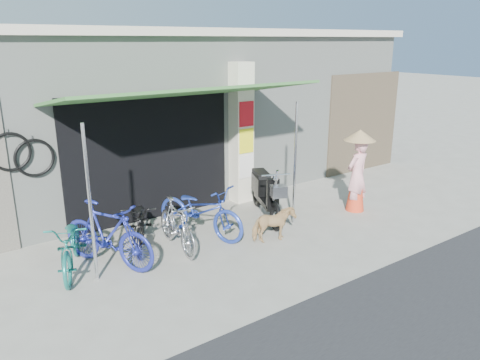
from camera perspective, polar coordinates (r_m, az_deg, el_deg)
ground at (r=8.18m, az=5.28°, el=-8.14°), size 80.00×80.00×0.00m
bicycle_shop at (r=11.85m, az=-10.94°, el=8.69°), size 12.30×5.30×3.66m
shop_pillar at (r=10.06m, az=0.07°, el=5.66°), size 0.42×0.44×3.00m
awning at (r=8.29m, az=-6.59°, el=10.27°), size 4.60×1.88×2.72m
neighbour_right at (r=13.02m, az=14.80°, el=6.76°), size 2.60×0.06×2.60m
bike_teal at (r=7.64m, az=-19.84°, el=-7.42°), size 1.17×1.76×0.87m
bike_blue at (r=7.60m, az=-15.82°, el=-6.40°), size 1.25×1.79×1.06m
bike_black at (r=8.21m, az=-12.01°, el=-5.17°), size 1.20×1.69×0.84m
bike_silver at (r=7.97m, az=-7.72°, el=-5.46°), size 0.55×1.50×0.88m
bike_navy at (r=8.45m, az=-4.85°, el=-3.72°), size 1.28×1.96×0.97m
street_dog at (r=8.27m, az=4.09°, el=-5.45°), size 0.81×0.50×0.63m
moped at (r=9.33m, az=3.09°, el=-1.62°), size 0.94×1.83×1.09m
nun at (r=9.88m, az=14.12°, el=1.06°), size 0.64×0.64×1.71m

